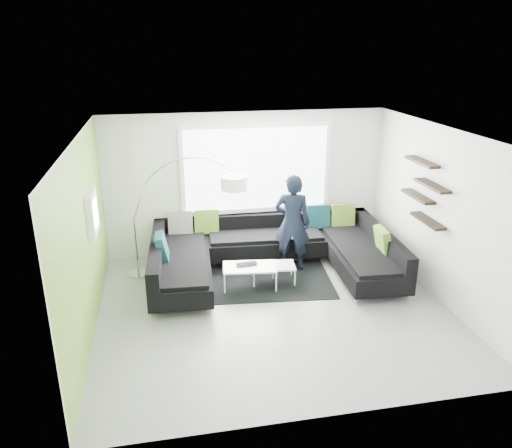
{
  "coord_description": "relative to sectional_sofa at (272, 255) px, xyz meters",
  "views": [
    {
      "loc": [
        -1.63,
        -6.85,
        4.04
      ],
      "look_at": [
        -0.11,
        0.9,
        1.13
      ],
      "focal_mm": 35.0,
      "sensor_mm": 36.0,
      "label": 1
    }
  ],
  "objects": [
    {
      "name": "laptop",
      "position": [
        -0.52,
        -0.33,
        -0.01
      ],
      "size": [
        0.43,
        0.33,
        0.03
      ],
      "primitive_type": "imported",
      "rotation": [
        0.0,
        0.0,
        0.12
      ],
      "color": "black",
      "rests_on": "coffee_table"
    },
    {
      "name": "sectional_sofa",
      "position": [
        0.0,
        0.0,
        0.0
      ],
      "size": [
        4.43,
        2.89,
        0.92
      ],
      "rotation": [
        0.0,
        0.0,
        -0.06
      ],
      "color": "black",
      "rests_on": "ground"
    },
    {
      "name": "rug",
      "position": [
        -0.1,
        -0.19,
        -0.4
      ],
      "size": [
        2.35,
        1.81,
        0.01
      ],
      "primitive_type": "cube",
      "rotation": [
        0.0,
        0.0,
        -0.1
      ],
      "color": "black",
      "rests_on": "ground"
    },
    {
      "name": "room_shell",
      "position": [
        -0.21,
        -0.97,
        1.4
      ],
      "size": [
        5.54,
        5.04,
        2.82
      ],
      "color": "silver",
      "rests_on": "ground"
    },
    {
      "name": "person",
      "position": [
        0.43,
        0.26,
        0.5
      ],
      "size": [
        0.94,
        0.86,
        1.82
      ],
      "primitive_type": "imported",
      "rotation": [
        0.0,
        0.0,
        2.79
      ],
      "color": "black",
      "rests_on": "ground"
    },
    {
      "name": "side_table",
      "position": [
        2.06,
        -0.9,
        -0.15
      ],
      "size": [
        0.44,
        0.44,
        0.51
      ],
      "primitive_type": "cube",
      "rotation": [
        0.0,
        0.0,
        -0.2
      ],
      "color": "black",
      "rests_on": "ground"
    },
    {
      "name": "coffee_table",
      "position": [
        -0.26,
        -0.29,
        -0.21
      ],
      "size": [
        1.26,
        0.83,
        0.39
      ],
      "primitive_type": "cube",
      "rotation": [
        0.0,
        0.0,
        -0.12
      ],
      "color": "white",
      "rests_on": "ground"
    },
    {
      "name": "ground",
      "position": [
        -0.24,
        -1.18,
        -0.41
      ],
      "size": [
        5.5,
        5.5,
        0.0
      ],
      "primitive_type": "plane",
      "color": "gray",
      "rests_on": "ground"
    },
    {
      "name": "arc_lamp",
      "position": [
        -2.4,
        0.51,
        0.69
      ],
      "size": [
        2.18,
        1.21,
        2.19
      ],
      "primitive_type": null,
      "rotation": [
        0.0,
        0.0,
        -0.19
      ],
      "color": "silver",
      "rests_on": "ground"
    }
  ]
}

